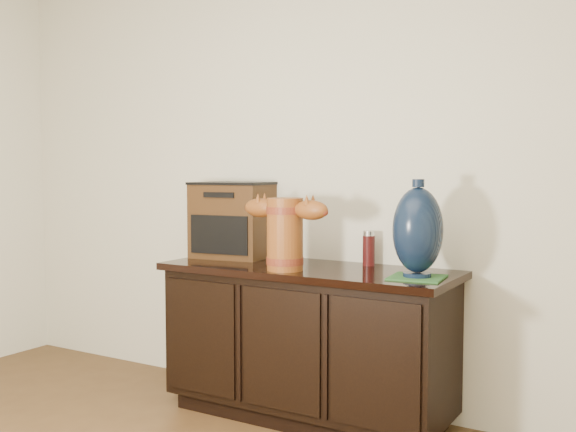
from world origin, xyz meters
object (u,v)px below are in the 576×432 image
Objects in this scene: lamp_base at (418,230)px; sideboard at (308,341)px; tv_radio at (234,220)px; spray_can at (369,248)px; terracotta_vessel at (285,230)px.

sideboard is at bearing 174.82° from lamp_base.
lamp_base is at bearing -15.34° from tv_radio.
spray_can reaches higher than sideboard.
tv_radio is (-0.49, 0.27, 0.01)m from terracotta_vessel.
sideboard is 3.01× the size of terracotta_vessel.
spray_can is at bearing 57.10° from terracotta_vessel.
lamp_base reaches higher than tv_radio.
terracotta_vessel is 0.56m from tv_radio.
terracotta_vessel is at bearing -170.75° from lamp_base.
tv_radio is at bearing 156.79° from terracotta_vessel.
tv_radio is 0.78m from spray_can.
sideboard is 8.42× the size of spray_can.
lamp_base is (0.58, -0.05, 0.58)m from sideboard.
terracotta_vessel reaches higher than sideboard.
lamp_base reaches higher than terracotta_vessel.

